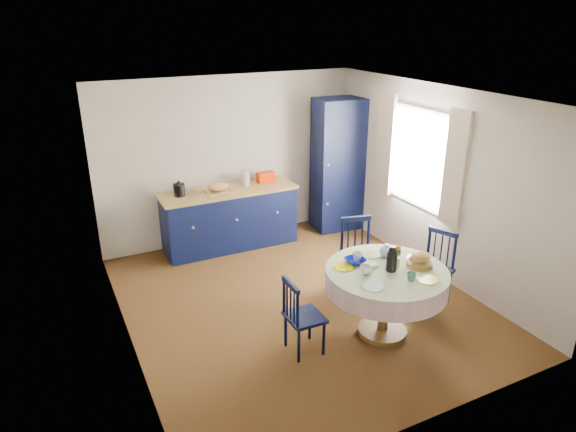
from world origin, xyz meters
name	(u,v)px	position (x,y,z in m)	size (l,w,h in m)	color
floor	(299,301)	(0.00, 0.00, 0.00)	(4.50, 4.50, 0.00)	black
ceiling	(300,96)	(0.00, 0.00, 2.50)	(4.50, 4.50, 0.00)	white
wall_back	(230,160)	(0.00, 2.25, 1.25)	(4.00, 0.02, 2.50)	beige
wall_left	(119,239)	(-2.00, 0.00, 1.25)	(0.02, 4.50, 2.50)	beige
wall_right	(435,183)	(2.00, 0.00, 1.25)	(0.02, 4.50, 2.50)	beige
window	(419,157)	(1.95, 0.30, 1.52)	(0.10, 1.74, 1.45)	white
kitchen_counter	(230,217)	(-0.17, 1.90, 0.47)	(2.02, 0.63, 1.14)	black
pantry_cabinet	(338,165)	(1.66, 1.85, 1.05)	(0.79, 0.60, 2.11)	black
dining_table	(387,280)	(0.54, -1.00, 0.66)	(1.30, 1.30, 1.07)	brown
chair_left	(302,316)	(-0.43, -0.89, 0.43)	(0.36, 0.38, 0.84)	black
chair_far	(358,256)	(0.80, -0.07, 0.48)	(0.52, 0.51, 0.96)	black
chair_right	(434,268)	(1.46, -0.72, 0.47)	(0.52, 0.53, 0.92)	black
mug_a	(366,270)	(0.27, -0.97, 0.83)	(0.12, 0.12, 0.09)	silver
mug_b	(411,277)	(0.60, -1.30, 0.83)	(0.09, 0.09, 0.09)	#337168
mug_c	(395,252)	(0.79, -0.78, 0.84)	(0.14, 0.14, 0.11)	black
mug_d	(357,257)	(0.36, -0.69, 0.84)	(0.11, 0.11, 0.10)	silver
cobalt_bowl	(355,261)	(0.31, -0.72, 0.81)	(0.22, 0.22, 0.05)	#040C7A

